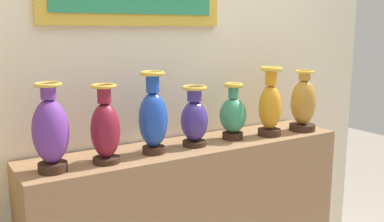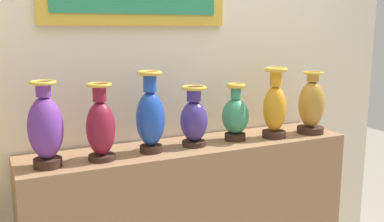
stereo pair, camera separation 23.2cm
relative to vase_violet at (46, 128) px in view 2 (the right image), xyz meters
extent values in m
cube|color=beige|center=(0.76, 0.32, 0.17)|extent=(3.07, 0.10, 2.61)
cylinder|color=#382319|center=(0.00, 0.00, -0.16)|extent=(0.13, 0.13, 0.04)
ellipsoid|color=#6B3393|center=(0.00, 0.00, 0.00)|extent=(0.16, 0.16, 0.28)
cylinder|color=#6B3393|center=(0.00, 0.00, 0.17)|extent=(0.07, 0.07, 0.06)
torus|color=gold|center=(0.00, 0.00, 0.21)|extent=(0.12, 0.12, 0.02)
cylinder|color=#382319|center=(0.25, 0.00, -0.17)|extent=(0.13, 0.13, 0.03)
ellipsoid|color=maroon|center=(0.25, 0.00, -0.03)|extent=(0.14, 0.14, 0.26)
cylinder|color=maroon|center=(0.25, 0.00, 0.14)|extent=(0.06, 0.06, 0.08)
torus|color=gold|center=(0.25, 0.00, 0.18)|extent=(0.12, 0.12, 0.02)
cylinder|color=#382319|center=(0.51, 0.03, -0.16)|extent=(0.11, 0.11, 0.03)
ellipsoid|color=#1E47B2|center=(0.51, 0.03, -0.01)|extent=(0.15, 0.15, 0.27)
cylinder|color=#1E47B2|center=(0.51, 0.03, 0.18)|extent=(0.07, 0.07, 0.09)
torus|color=gold|center=(0.51, 0.03, 0.22)|extent=(0.12, 0.12, 0.02)
cylinder|color=#382319|center=(0.75, 0.04, -0.17)|extent=(0.13, 0.13, 0.03)
ellipsoid|color=#3F2D7F|center=(0.75, 0.04, -0.05)|extent=(0.15, 0.15, 0.22)
cylinder|color=#3F2D7F|center=(0.75, 0.04, 0.10)|extent=(0.08, 0.08, 0.07)
torus|color=gold|center=(0.75, 0.04, 0.13)|extent=(0.14, 0.14, 0.02)
cylinder|color=#382319|center=(1.02, 0.05, -0.16)|extent=(0.12, 0.12, 0.04)
ellipsoid|color=#388C60|center=(1.02, 0.05, -0.04)|extent=(0.15, 0.15, 0.20)
cylinder|color=#388C60|center=(1.02, 0.05, 0.09)|extent=(0.06, 0.06, 0.07)
torus|color=gold|center=(1.02, 0.05, 0.13)|extent=(0.11, 0.11, 0.02)
cylinder|color=#382319|center=(1.25, 0.00, -0.16)|extent=(0.13, 0.13, 0.04)
ellipsoid|color=orange|center=(1.25, 0.00, -0.01)|extent=(0.13, 0.13, 0.26)
cylinder|color=orange|center=(1.25, 0.00, 0.17)|extent=(0.07, 0.07, 0.09)
torus|color=gold|center=(1.25, 0.00, 0.21)|extent=(0.13, 0.13, 0.02)
cylinder|color=#382319|center=(1.52, 0.00, -0.16)|extent=(0.16, 0.16, 0.04)
ellipsoid|color=#B27F2D|center=(1.52, 0.00, 0.00)|extent=(0.15, 0.15, 0.27)
cylinder|color=#B27F2D|center=(1.52, 0.00, 0.16)|extent=(0.07, 0.07, 0.05)
torus|color=gold|center=(1.52, 0.00, 0.18)|extent=(0.12, 0.12, 0.01)
camera|label=1|loc=(-0.44, -1.88, 0.44)|focal=40.77mm
camera|label=2|loc=(-0.23, -1.99, 0.44)|focal=40.77mm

